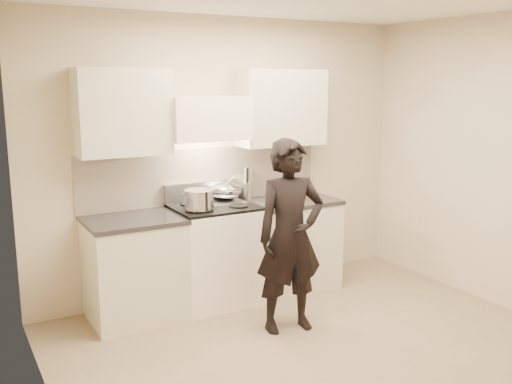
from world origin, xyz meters
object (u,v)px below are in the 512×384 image
at_px(wok, 226,190).
at_px(utensil_crock, 246,190).
at_px(counter_right, 288,243).
at_px(person, 290,236).
at_px(stove, 215,254).

relative_size(wok, utensil_crock, 1.22).
height_order(counter_right, utensil_crock, utensil_crock).
xyz_separation_m(wok, person, (0.10, -1.00, -0.23)).
bearing_deg(person, stove, 117.35).
bearing_deg(wok, counter_right, -12.88).
distance_m(stove, counter_right, 0.83).
bearing_deg(stove, person, -70.98).
relative_size(stove, counter_right, 1.04).
height_order(stove, utensil_crock, utensil_crock).
bearing_deg(person, wok, 103.86).
bearing_deg(stove, utensil_crock, 23.94).
bearing_deg(utensil_crock, counter_right, -27.71).
height_order(stove, person, person).
xyz_separation_m(stove, utensil_crock, (0.45, 0.20, 0.55)).
relative_size(stove, utensil_crock, 2.93).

